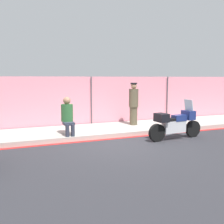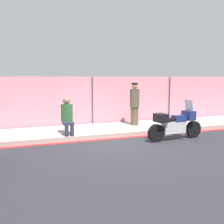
{
  "view_description": "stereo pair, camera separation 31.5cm",
  "coord_description": "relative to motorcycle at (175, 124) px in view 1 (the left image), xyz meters",
  "views": [
    {
      "loc": [
        -3.6,
        -8.13,
        2.26
      ],
      "look_at": [
        0.24,
        1.36,
        0.93
      ],
      "focal_mm": 42.0,
      "sensor_mm": 36.0,
      "label": 1
    },
    {
      "loc": [
        -3.3,
        -8.24,
        2.26
      ],
      "look_at": [
        0.24,
        1.36,
        0.93
      ],
      "focal_mm": 42.0,
      "sensor_mm": 36.0,
      "label": 2
    }
  ],
  "objects": [
    {
      "name": "motorcycle",
      "position": [
        0.0,
        0.0,
        0.0
      ],
      "size": [
        2.32,
        0.61,
        1.46
      ],
      "rotation": [
        0.0,
        0.0,
        0.07
      ],
      "color": "black",
      "rests_on": "ground_plane"
    },
    {
      "name": "ground_plane",
      "position": [
        -2.15,
        0.17,
        -0.59
      ],
      "size": [
        120.0,
        120.0,
        0.0
      ],
      "primitive_type": "plane",
      "color": "#2D2D33"
    },
    {
      "name": "sidewalk",
      "position": [
        -2.15,
        2.23,
        -0.5
      ],
      "size": [
        30.34,
        2.44,
        0.18
      ],
      "color": "#ADA89E",
      "rests_on": "ground_plane"
    },
    {
      "name": "person_seated_on_curb",
      "position": [
        -3.69,
        1.51,
        0.36
      ],
      "size": [
        0.44,
        0.73,
        1.39
      ],
      "color": "#2D3342",
      "rests_on": "sidewalk"
    },
    {
      "name": "storefront_fence",
      "position": [
        -2.15,
        3.54,
        0.58
      ],
      "size": [
        28.83,
        0.17,
        2.33
      ],
      "color": "pink",
      "rests_on": "ground_plane"
    },
    {
      "name": "curb_paint_stripe",
      "position": [
        -2.15,
        0.92,
        -0.58
      ],
      "size": [
        30.34,
        0.18,
        0.01
      ],
      "color": "red",
      "rests_on": "ground_plane"
    },
    {
      "name": "officer_standing",
      "position": [
        -0.5,
        2.44,
        0.55
      ],
      "size": [
        0.42,
        0.42,
        1.88
      ],
      "color": "brown",
      "rests_on": "sidewalk"
    }
  ]
}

